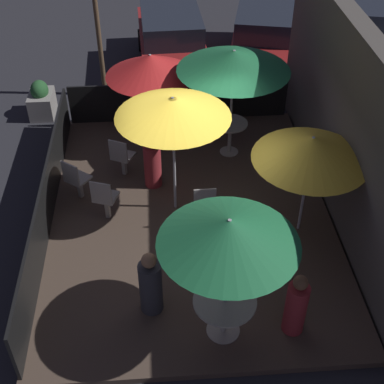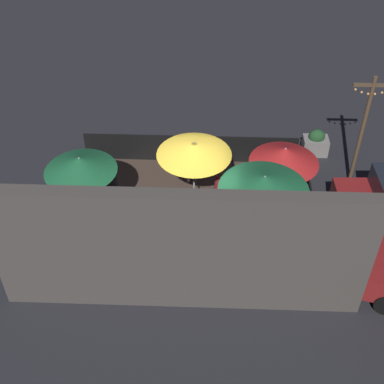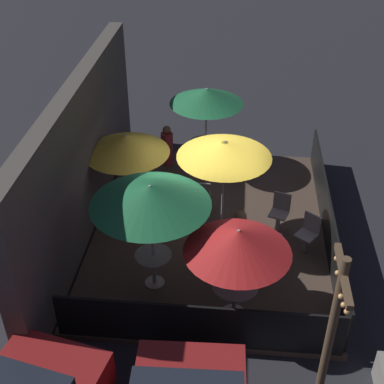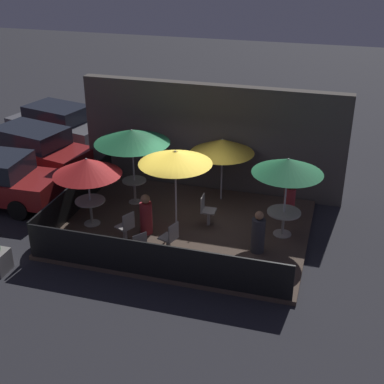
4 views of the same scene
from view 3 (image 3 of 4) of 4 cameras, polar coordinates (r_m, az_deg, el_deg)
name	(u,v)px [view 3 (image 3 of 4)]	position (r m, az deg, el deg)	size (l,w,h in m)	color
ground_plane	(211,231)	(12.59, 1.99, -4.22)	(60.00, 60.00, 0.00)	#26262B
patio_deck	(211,229)	(12.55, 2.00, -4.00)	(6.95, 5.33, 0.12)	#47382D
building_wall	(81,161)	(12.05, -11.72, 3.30)	(8.55, 0.36, 3.54)	#4C4742
fence_front	(327,218)	(12.40, 14.22, -2.66)	(6.75, 0.05, 0.95)	black
fence_side_left	(198,326)	(9.69, 0.65, -14.07)	(0.05, 5.13, 0.95)	black
patio_umbrella_0	(207,96)	(13.82, 1.57, 10.19)	(1.91, 1.91, 2.29)	#B2B2B7
patio_umbrella_1	(238,241)	(9.32, 4.92, -5.23)	(1.93, 1.93, 2.04)	#B2B2B7
patio_umbrella_2	(150,195)	(9.76, -4.50, -0.34)	(2.27, 2.27, 2.39)	#B2B2B7
patio_umbrella_3	(126,144)	(12.25, -7.01, 5.10)	(1.98, 1.98, 2.01)	#B2B2B7
patio_umbrella_4	(224,149)	(11.12, 3.48, 4.59)	(2.01, 2.01, 2.40)	#B2B2B7
dining_table_0	(206,148)	(14.50, 1.48, 4.74)	(0.93, 0.93, 0.71)	#9E998E
dining_table_1	(235,291)	(10.12, 4.59, -10.47)	(0.86, 0.86, 0.76)	#9E998E
dining_table_2	(154,261)	(10.75, -4.12, -7.36)	(0.74, 0.74, 0.76)	#9E998E
patio_chair_0	(202,196)	(12.68, 1.06, -0.39)	(0.41, 0.41, 0.92)	gray
patio_chair_1	(308,232)	(11.85, 12.29, -4.21)	(0.56, 0.56, 0.90)	gray
patio_chair_2	(280,211)	(12.29, 9.34, -2.03)	(0.51, 0.51, 0.96)	gray
patio_chair_3	(269,250)	(11.23, 8.22, -6.10)	(0.54, 0.54, 0.92)	gray
patron_0	(245,161)	(14.04, 5.69, 3.35)	(0.49, 0.49, 1.19)	#333338
patron_1	(167,147)	(14.65, -2.67, 4.84)	(0.46, 0.46, 1.15)	maroon
patron_2	(239,236)	(11.44, 5.07, -4.68)	(0.45, 0.45, 1.19)	maroon
light_post	(327,349)	(7.68, 14.23, -15.97)	(1.10, 0.12, 3.66)	brown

